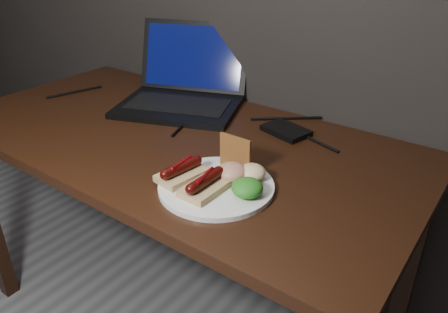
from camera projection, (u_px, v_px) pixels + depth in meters
desk at (175, 162)px, 1.30m from camera, size 1.40×0.70×0.75m
laptop at (184, 88)px, 1.46m from camera, size 0.49×0.47×0.25m
hard_drive at (286, 131)px, 1.26m from camera, size 0.15×0.12×0.02m
desk_cables at (202, 115)px, 1.37m from camera, size 0.99×0.40×0.01m
plate at (216, 186)px, 1.00m from camera, size 0.34×0.34×0.01m
bread_sausage_left at (182, 172)px, 1.01m from camera, size 0.09×0.12×0.04m
bread_sausage_center at (205, 185)px, 0.96m from camera, size 0.07×0.12×0.04m
crispbread at (235, 153)px, 1.04m from camera, size 0.08×0.01×0.08m
salad_greens at (247, 188)px, 0.94m from camera, size 0.07×0.07×0.04m
salsa_mound at (232, 172)px, 1.00m from camera, size 0.07×0.07×0.04m
coleslaw_mound at (252, 172)px, 1.00m from camera, size 0.06×0.06×0.04m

